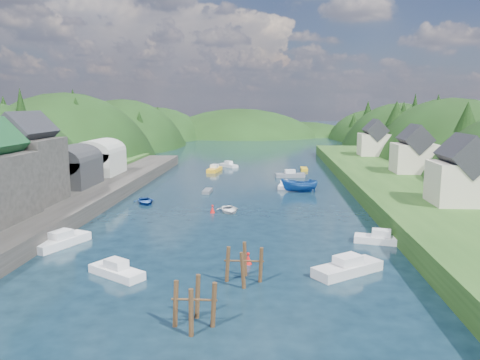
# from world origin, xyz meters

# --- Properties ---
(ground) EXTENTS (600.00, 600.00, 0.00)m
(ground) POSITION_xyz_m (0.00, 50.00, 0.00)
(ground) COLOR black
(ground) RESTS_ON ground
(hillside_left) EXTENTS (44.00, 245.56, 52.00)m
(hillside_left) POSITION_xyz_m (-45.00, 75.00, -8.03)
(hillside_left) COLOR black
(hillside_left) RESTS_ON ground
(hillside_right) EXTENTS (36.00, 245.56, 48.00)m
(hillside_right) POSITION_xyz_m (45.00, 75.00, -7.41)
(hillside_right) COLOR black
(hillside_right) RESTS_ON ground
(far_hills) EXTENTS (103.00, 68.00, 44.00)m
(far_hills) POSITION_xyz_m (1.22, 174.01, -10.80)
(far_hills) COLOR black
(far_hills) RESTS_ON ground
(hill_trees) EXTENTS (90.91, 149.12, 12.44)m
(hill_trees) POSITION_xyz_m (0.92, 64.32, 11.14)
(hill_trees) COLOR black
(hill_trees) RESTS_ON ground
(quay_left) EXTENTS (12.00, 110.00, 2.00)m
(quay_left) POSITION_xyz_m (-24.00, 20.00, 1.00)
(quay_left) COLOR #2D2B28
(quay_left) RESTS_ON ground
(boat_sheds) EXTENTS (7.00, 21.00, 7.50)m
(boat_sheds) POSITION_xyz_m (-26.00, 39.00, 5.27)
(boat_sheds) COLOR #2D2D30
(boat_sheds) RESTS_ON quay_left
(terrace_right) EXTENTS (16.00, 120.00, 2.40)m
(terrace_right) POSITION_xyz_m (25.00, 40.00, 1.20)
(terrace_right) COLOR #234719
(terrace_right) RESTS_ON ground
(right_bank_cottages) EXTENTS (9.00, 59.24, 8.41)m
(right_bank_cottages) POSITION_xyz_m (28.00, 48.33, 5.84)
(right_bank_cottages) COLOR beige
(right_bank_cottages) RESTS_ON terrace_right
(piling_cluster_near) EXTENTS (2.98, 2.80, 3.68)m
(piling_cluster_near) POSITION_xyz_m (-0.61, -6.52, 1.27)
(piling_cluster_near) COLOR #382314
(piling_cluster_near) RESTS_ON ground
(piling_cluster_far) EXTENTS (3.23, 3.01, 3.57)m
(piling_cluster_far) POSITION_xyz_m (2.14, 1.36, 1.22)
(piling_cluster_far) COLOR #382314
(piling_cluster_far) RESTS_ON ground
(channel_buoy_near) EXTENTS (0.70, 0.70, 1.10)m
(channel_buoy_near) POSITION_xyz_m (2.26, 5.68, 0.48)
(channel_buoy_near) COLOR #B5100E
(channel_buoy_near) RESTS_ON ground
(channel_buoy_far) EXTENTS (0.70, 0.70, 1.10)m
(channel_buoy_far) POSITION_xyz_m (-3.47, 25.26, 0.48)
(channel_buoy_far) COLOR #B5100E
(channel_buoy_far) RESTS_ON ground
(moored_boats) EXTENTS (37.69, 88.56, 2.48)m
(moored_boats) POSITION_xyz_m (-2.12, 20.13, 0.69)
(moored_boats) COLOR white
(moored_boats) RESTS_ON ground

